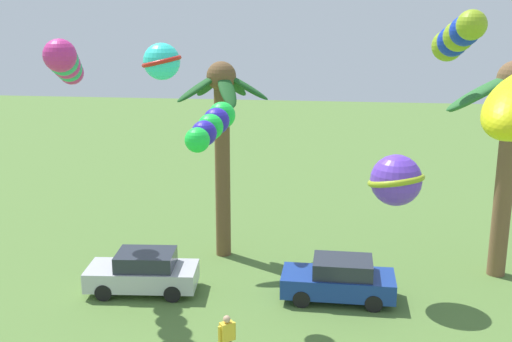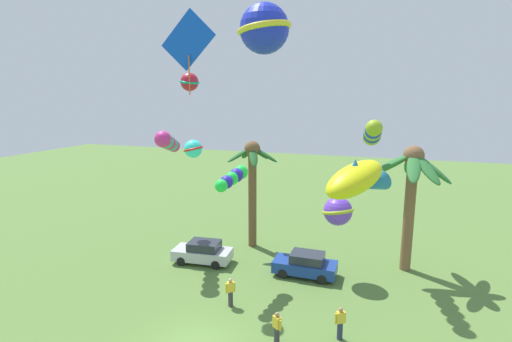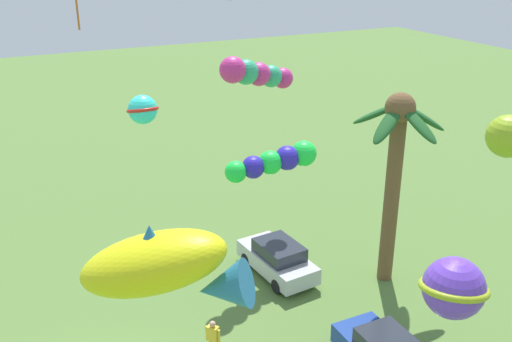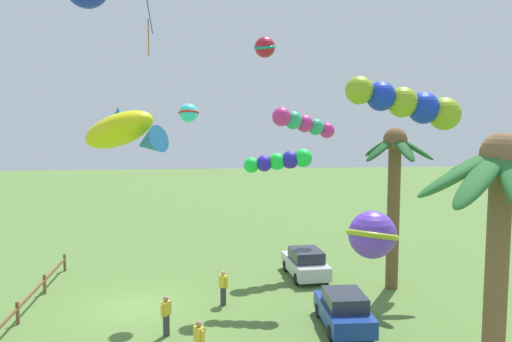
% 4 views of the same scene
% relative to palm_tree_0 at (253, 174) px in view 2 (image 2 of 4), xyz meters
% --- Properties ---
extents(palm_tree_0, '(3.64, 3.64, 7.95)m').
position_rel_palm_tree_0_xyz_m(palm_tree_0, '(0.00, 0.00, 0.00)').
color(palm_tree_0, brown).
rests_on(palm_tree_0, ground).
extents(palm_tree_1, '(4.96, 4.88, 8.13)m').
position_rel_palm_tree_0_xyz_m(palm_tree_1, '(10.76, -0.66, 0.48)').
color(palm_tree_1, brown).
rests_on(palm_tree_1, ground).
extents(parked_car_0, '(4.04, 2.05, 1.51)m').
position_rel_palm_tree_0_xyz_m(parked_car_0, '(-2.20, -3.94, -4.79)').
color(parked_car_0, '#BCBCC1').
rests_on(parked_car_0, ground).
extents(parked_car_1, '(3.91, 1.76, 1.51)m').
position_rel_palm_tree_0_xyz_m(parked_car_1, '(4.75, -3.65, -4.79)').
color(parked_car_1, navy).
rests_on(parked_car_1, ground).
extents(spectator_0, '(0.46, 0.41, 1.59)m').
position_rel_palm_tree_0_xyz_m(spectator_0, '(4.86, -10.74, -4.73)').
color(spectator_0, '#38383D').
rests_on(spectator_0, ground).
extents(spectator_1, '(0.48, 0.40, 1.59)m').
position_rel_palm_tree_0_xyz_m(spectator_1, '(7.53, -9.43, -4.73)').
color(spectator_1, '#2D3351').
rests_on(spectator_1, ground).
extents(spectator_2, '(0.46, 0.41, 1.59)m').
position_rel_palm_tree_0_xyz_m(spectator_2, '(1.65, -8.41, -4.73)').
color(spectator_2, '#38383D').
rests_on(spectator_2, ground).
extents(kite_tube_0, '(1.18, 3.94, 1.75)m').
position_rel_palm_tree_0_xyz_m(kite_tube_0, '(8.29, -2.57, 3.43)').
color(kite_tube_0, '#93B621').
extents(kite_tube_1, '(1.85, 3.71, 1.76)m').
position_rel_palm_tree_0_xyz_m(kite_tube_1, '(-4.63, -3.78, 2.56)').
color(kite_tube_1, '#D82E8A').
extents(kite_ball_2, '(2.72, 2.72, 1.75)m').
position_rel_palm_tree_0_xyz_m(kite_ball_2, '(6.55, -3.11, -1.29)').
color(kite_ball_2, '#6C3CD8').
extents(kite_diamond_3, '(2.38, 0.37, 3.30)m').
position_rel_palm_tree_0_xyz_m(kite_diamond_3, '(1.30, -11.55, 7.67)').
color(kite_diamond_3, blue).
extents(kite_ball_4, '(1.55, 1.55, 1.02)m').
position_rel_palm_tree_0_xyz_m(kite_ball_4, '(-1.59, -6.19, 6.33)').
color(kite_ball_4, '#B71A30').
extents(kite_ball_5, '(0.95, 0.95, 0.85)m').
position_rel_palm_tree_0_xyz_m(kite_ball_5, '(0.48, -9.89, 3.12)').
color(kite_ball_5, '#35F1E0').
extents(kite_ball_6, '(2.14, 2.14, 1.62)m').
position_rel_palm_tree_0_xyz_m(kite_ball_6, '(5.02, -13.33, 7.67)').
color(kite_ball_6, '#1C2DCC').
extents(kite_tube_7, '(1.06, 3.16, 1.13)m').
position_rel_palm_tree_0_xyz_m(kite_tube_7, '(0.76, -5.71, 0.91)').
color(kite_tube_7, '#1EEC44').
extents(kite_fish_8, '(2.76, 3.27, 1.77)m').
position_rel_palm_tree_0_xyz_m(kite_fish_8, '(8.10, -11.74, 2.56)').
color(kite_fish_8, yellow).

